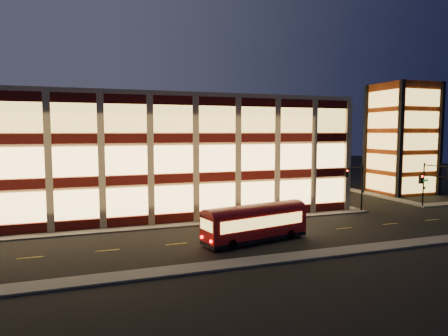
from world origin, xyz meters
name	(u,v)px	position (x,y,z in m)	size (l,w,h in m)	color
ground	(183,227)	(0.00, 0.00, 0.00)	(200.00, 200.00, 0.00)	black
sidewalk_office_south	(153,227)	(-3.00, 1.00, 0.07)	(54.00, 2.00, 0.15)	#514F4C
sidewalk_office_east	(295,193)	(23.00, 17.00, 0.07)	(2.00, 30.00, 0.15)	#514F4C
sidewalk_tower_west	(351,190)	(34.00, 17.00, 0.07)	(2.00, 30.00, 0.15)	#514F4C
sidewalk_near	(222,265)	(0.00, -13.00, 0.07)	(100.00, 2.00, 0.15)	#514F4C
office_building	(135,152)	(-2.91, 16.91, 7.25)	(50.45, 30.45, 14.50)	tan
stair_tower	(402,139)	(39.95, 11.95, 8.99)	(8.60, 8.60, 18.00)	#8C3814
traffic_signal_far	(357,180)	(22.21, 0.24, 4.11)	(3.79, 1.87, 6.00)	black
traffic_signal_right	(432,178)	(33.50, -0.62, 4.10)	(1.20, 4.37, 6.00)	black
traffic_signal_near	(441,193)	(23.50, -11.03, 4.13)	(0.32, 4.45, 6.00)	black
trolley_bus	(255,221)	(5.13, -7.49, 1.93)	(10.57, 4.67, 3.48)	#96080A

